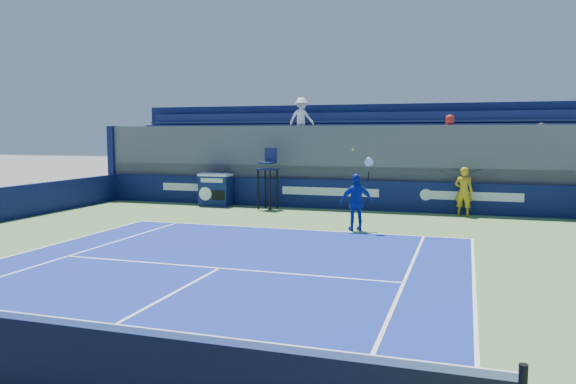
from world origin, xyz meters
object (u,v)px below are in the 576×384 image
(ball_person, at_px, (464,192))
(umpire_chair, at_px, (268,172))
(match_clock, at_px, (215,189))
(tennis_player, at_px, (357,202))

(ball_person, bearing_deg, umpire_chair, 12.02)
(match_clock, relative_size, tennis_player, 0.54)
(tennis_player, bearing_deg, ball_person, 53.88)
(ball_person, height_order, tennis_player, tennis_player)
(match_clock, distance_m, umpire_chair, 2.61)
(ball_person, height_order, match_clock, ball_person)
(ball_person, distance_m, umpire_chair, 7.58)
(ball_person, distance_m, tennis_player, 5.38)
(umpire_chair, height_order, tennis_player, tennis_player)
(match_clock, xyz_separation_m, tennis_player, (6.84, -4.26, 0.17))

